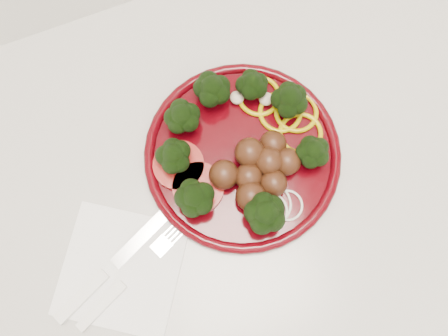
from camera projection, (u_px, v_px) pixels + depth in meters
name	position (u px, v px, depth m)	size (l,w,h in m)	color
counter	(277.00, 208.00, 1.10)	(2.40, 0.60, 0.90)	beige
plate	(243.00, 153.00, 0.64)	(0.26, 0.26, 0.06)	#3D0207
napkin	(121.00, 269.00, 0.62)	(0.14, 0.14, 0.00)	white
knife	(102.00, 276.00, 0.62)	(0.19, 0.10, 0.01)	silver
fork	(114.00, 293.00, 0.61)	(0.16, 0.09, 0.01)	white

